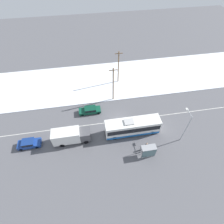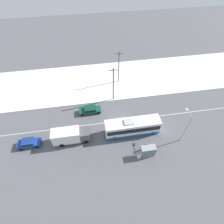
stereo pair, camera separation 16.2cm
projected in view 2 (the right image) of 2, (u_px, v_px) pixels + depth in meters
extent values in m
plane|color=#56565B|center=(120.00, 121.00, 36.82)|extent=(120.00, 120.00, 0.00)
cube|color=silver|center=(110.00, 80.00, 45.67)|extent=(80.00, 15.26, 0.12)
cube|color=silver|center=(120.00, 121.00, 36.81)|extent=(60.00, 0.12, 0.00)
cube|color=white|center=(132.00, 127.00, 33.60)|extent=(10.57, 2.55, 3.08)
cube|color=black|center=(132.00, 126.00, 33.32)|extent=(10.14, 2.57, 1.17)
cube|color=blue|center=(132.00, 130.00, 34.55)|extent=(10.46, 2.57, 0.55)
cube|color=#B2B2B2|center=(129.00, 122.00, 32.26)|extent=(1.80, 1.40, 0.24)
cylinder|color=black|center=(152.00, 133.00, 34.26)|extent=(1.00, 0.28, 1.00)
cylinder|color=black|center=(149.00, 124.00, 35.73)|extent=(1.00, 0.28, 1.00)
cylinder|color=black|center=(114.00, 138.00, 33.48)|extent=(1.00, 0.28, 1.00)
cylinder|color=black|center=(112.00, 128.00, 34.95)|extent=(1.00, 0.28, 1.00)
cube|color=silver|center=(66.00, 136.00, 32.26)|extent=(5.04, 2.30, 2.64)
cube|color=#4C4C51|center=(85.00, 134.00, 32.84)|extent=(1.90, 2.18, 2.06)
cube|color=black|center=(90.00, 132.00, 32.62)|extent=(0.06, 1.96, 0.91)
cylinder|color=black|center=(86.00, 142.00, 32.99)|extent=(0.90, 0.26, 0.90)
cylinder|color=black|center=(85.00, 133.00, 34.31)|extent=(0.90, 0.26, 0.90)
cylinder|color=black|center=(62.00, 145.00, 32.53)|extent=(0.90, 0.26, 0.90)
cylinder|color=black|center=(62.00, 136.00, 33.84)|extent=(0.90, 0.26, 0.90)
cube|color=#0F4733|center=(90.00, 111.00, 38.00)|extent=(4.70, 1.80, 0.67)
cube|color=#0D3C2B|center=(90.00, 109.00, 37.56)|extent=(2.44, 1.66, 0.53)
cube|color=black|center=(90.00, 109.00, 37.55)|extent=(2.25, 1.69, 0.42)
cylinder|color=black|center=(83.00, 115.00, 37.50)|extent=(0.64, 0.22, 0.64)
cylinder|color=black|center=(82.00, 109.00, 38.52)|extent=(0.64, 0.22, 0.64)
cylinder|color=black|center=(98.00, 113.00, 37.85)|extent=(0.64, 0.22, 0.64)
cylinder|color=black|center=(98.00, 108.00, 38.87)|extent=(0.64, 0.22, 0.64)
cube|color=navy|center=(29.00, 143.00, 32.59)|extent=(4.15, 1.80, 0.74)
cube|color=navy|center=(28.00, 142.00, 32.10)|extent=(2.16, 1.66, 0.52)
cube|color=black|center=(28.00, 142.00, 32.09)|extent=(1.99, 1.69, 0.42)
cylinder|color=black|center=(37.00, 147.00, 32.43)|extent=(0.64, 0.22, 0.64)
cylinder|color=black|center=(38.00, 140.00, 33.45)|extent=(0.64, 0.22, 0.64)
cylinder|color=black|center=(21.00, 149.00, 32.13)|extent=(0.64, 0.22, 0.64)
cylinder|color=black|center=(23.00, 142.00, 33.16)|extent=(0.64, 0.22, 0.64)
cylinder|color=#23232D|center=(145.00, 148.00, 32.19)|extent=(0.13, 0.13, 0.84)
cylinder|color=#23232D|center=(146.00, 147.00, 32.22)|extent=(0.13, 0.13, 0.84)
cube|color=black|center=(146.00, 145.00, 31.63)|extent=(0.44, 0.24, 0.69)
sphere|color=tan|center=(147.00, 144.00, 31.26)|extent=(0.29, 0.29, 0.29)
cylinder|color=black|center=(145.00, 146.00, 31.63)|extent=(0.11, 0.11, 0.66)
cylinder|color=black|center=(148.00, 145.00, 31.68)|extent=(0.11, 0.11, 0.66)
cube|color=gray|center=(149.00, 148.00, 30.00)|extent=(2.58, 1.20, 0.06)
cube|color=slate|center=(149.00, 154.00, 30.51)|extent=(2.48, 0.04, 2.16)
cylinder|color=#474C51|center=(140.00, 149.00, 31.14)|extent=(0.08, 0.08, 2.34)
cylinder|color=#474C51|center=(153.00, 147.00, 31.40)|extent=(0.08, 0.08, 2.34)
cylinder|color=#474C51|center=(142.00, 155.00, 30.42)|extent=(0.08, 0.08, 2.34)
cylinder|color=#474C51|center=(155.00, 153.00, 30.67)|extent=(0.08, 0.08, 2.34)
cylinder|color=#9EA3A8|center=(186.00, 130.00, 31.12)|extent=(0.14, 0.14, 6.96)
cylinder|color=#9EA3A8|center=(190.00, 114.00, 29.21)|extent=(0.10, 1.89, 0.10)
cube|color=silver|center=(187.00, 110.00, 29.88)|extent=(0.36, 0.60, 0.16)
cylinder|color=brown|center=(113.00, 85.00, 37.79)|extent=(0.24, 0.24, 8.68)
cube|color=brown|center=(113.00, 70.00, 34.89)|extent=(1.80, 0.12, 0.12)
cylinder|color=brown|center=(119.00, 68.00, 42.11)|extent=(0.24, 0.24, 8.52)
cube|color=brown|center=(119.00, 53.00, 39.27)|extent=(1.80, 0.12, 0.12)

